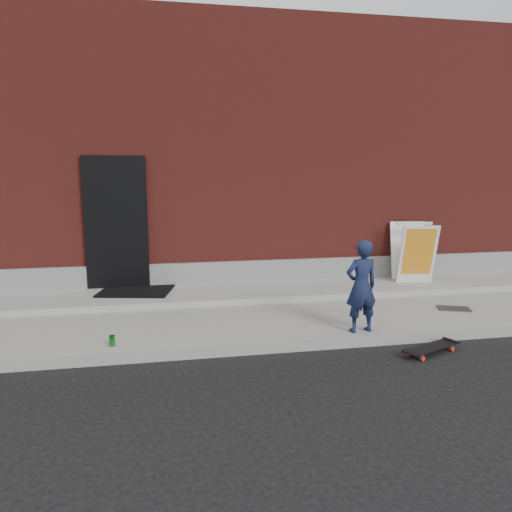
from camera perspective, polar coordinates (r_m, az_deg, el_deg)
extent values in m
plane|color=black|center=(6.54, 6.54, -10.71)|extent=(80.00, 80.00, 0.00)
cube|color=gray|center=(7.88, 3.25, -6.49)|extent=(20.00, 3.00, 0.15)
cube|color=gray|center=(8.70, 1.79, -4.07)|extent=(20.00, 1.20, 0.10)
cube|color=maroon|center=(12.97, -2.76, 10.75)|extent=(20.00, 8.00, 5.00)
cube|color=gray|center=(9.18, 1.01, -1.72)|extent=(20.00, 0.10, 0.40)
cube|color=black|center=(8.86, -15.67, 3.72)|extent=(1.05, 0.12, 2.25)
imported|color=#171F41|center=(6.74, 11.94, -3.42)|extent=(0.48, 0.35, 1.24)
cylinder|color=red|center=(7.04, 20.25, -9.50)|extent=(0.07, 0.05, 0.06)
cylinder|color=red|center=(6.94, 21.50, -9.85)|extent=(0.07, 0.05, 0.06)
cylinder|color=red|center=(6.60, 17.21, -10.64)|extent=(0.07, 0.05, 0.06)
cylinder|color=red|center=(6.49, 18.50, -11.05)|extent=(0.07, 0.05, 0.06)
cube|color=#A7A7AB|center=(6.98, 20.89, -9.37)|extent=(0.12, 0.19, 0.02)
cube|color=#A7A7AB|center=(6.53, 17.86, -10.52)|extent=(0.12, 0.19, 0.02)
cube|color=black|center=(6.75, 19.44, -9.78)|extent=(0.87, 0.53, 0.02)
cube|color=silver|center=(9.42, 18.01, 0.16)|extent=(0.69, 0.38, 1.07)
cube|color=silver|center=(9.86, 16.98, 0.63)|extent=(0.69, 0.38, 1.07)
cube|color=yellow|center=(9.40, 18.06, -0.19)|extent=(0.57, 0.29, 0.85)
cube|color=silver|center=(9.57, 17.65, 3.57)|extent=(0.66, 0.14, 0.05)
cylinder|color=#1A8626|center=(6.45, -16.13, -9.30)|extent=(0.09, 0.09, 0.13)
cube|color=black|center=(8.73, -13.51, -3.84)|extent=(1.33, 1.17, 0.03)
cube|color=#4A4A4E|center=(8.38, 21.67, -5.61)|extent=(0.56, 0.46, 0.01)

